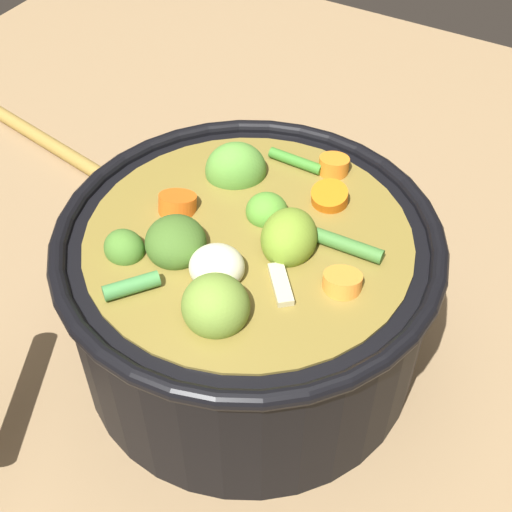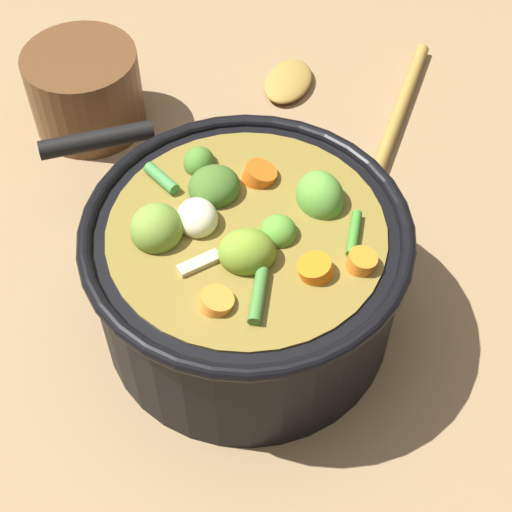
{
  "view_description": "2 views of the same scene",
  "coord_description": "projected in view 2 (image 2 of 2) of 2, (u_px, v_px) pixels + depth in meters",
  "views": [
    {
      "loc": [
        -0.17,
        0.28,
        0.44
      ],
      "look_at": [
        0.0,
        -0.01,
        0.09
      ],
      "focal_mm": 49.36,
      "sensor_mm": 36.0,
      "label": 1
    },
    {
      "loc": [
        -0.37,
        -0.07,
        0.57
      ],
      "look_at": [
        -0.02,
        -0.01,
        0.12
      ],
      "focal_mm": 54.32,
      "sensor_mm": 36.0,
      "label": 2
    }
  ],
  "objects": [
    {
      "name": "cooking_pot",
      "position": [
        247.0,
        272.0,
        0.63
      ],
      "size": [
        0.26,
        0.26,
        0.15
      ],
      "color": "black",
      "rests_on": "ground_plane"
    },
    {
      "name": "ground_plane",
      "position": [
        248.0,
        317.0,
        0.68
      ],
      "size": [
        1.1,
        1.1,
        0.0
      ],
      "primitive_type": "plane",
      "color": "#8C704C"
    },
    {
      "name": "small_saucepan",
      "position": [
        86.0,
        91.0,
        0.8
      ],
      "size": [
        0.19,
        0.16,
        0.09
      ],
      "color": "brown",
      "rests_on": "ground_plane"
    },
    {
      "name": "wooden_spoon",
      "position": [
        334.0,
        92.0,
        0.85
      ],
      "size": [
        0.22,
        0.18,
        0.02
      ],
      "color": "olive",
      "rests_on": "ground_plane"
    }
  ]
}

